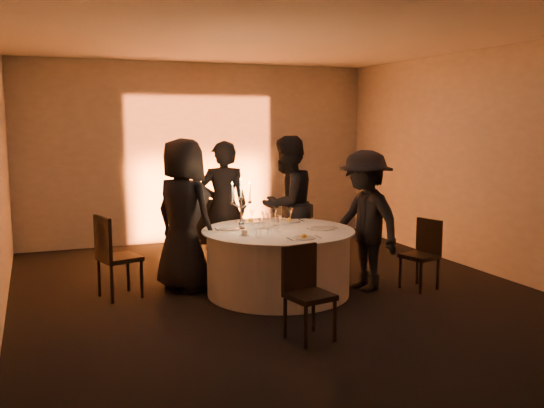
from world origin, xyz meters
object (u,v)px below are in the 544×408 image
object	(u,v)px
chair_back_left	(201,230)
guest_back_right	(287,205)
guest_right	(365,221)
chair_right	(423,250)
guest_left	(184,215)
chair_back_right	(293,229)
chair_front	(305,287)
candelabra	(241,212)
coffee_cup	(244,233)
banquet_table	(278,262)
chair_left	(113,252)
guest_back_left	(224,207)

from	to	relation	value
chair_back_left	guest_back_right	size ratio (longest dim) A/B	0.54
chair_back_left	guest_right	distance (m)	2.31
chair_right	guest_left	size ratio (longest dim) A/B	0.46
chair_back_right	guest_left	distance (m)	2.02
chair_front	candelabra	xyz separation A→B (m)	(-0.09, 1.60, 0.50)
coffee_cup	chair_back_right	bearing A→B (deg)	50.82
banquet_table	chair_left	distance (m)	1.92
chair_left	chair_back_right	distance (m)	2.79
chair_left	chair_right	xyz separation A→B (m)	(3.59, -0.94, -0.07)
chair_back_left	guest_right	xyz separation A→B (m)	(1.60, -1.65, 0.28)
chair_left	coffee_cup	distance (m)	1.55
chair_back_left	guest_back_left	distance (m)	0.48
chair_back_right	chair_front	size ratio (longest dim) A/B	1.00
chair_back_left	chair_back_right	bearing A→B (deg)	-163.35
chair_right	guest_back_right	xyz separation A→B (m)	(-1.24, 1.36, 0.45)
guest_right	chair_left	bearing A→B (deg)	-115.08
guest_back_right	candelabra	distance (m)	1.20
banquet_table	candelabra	world-z (taller)	candelabra
banquet_table	guest_right	size ratio (longest dim) A/B	1.06
chair_back_left	guest_back_right	xyz separation A→B (m)	(1.05, -0.52, 0.36)
guest_right	chair_back_left	bearing A→B (deg)	-147.17
guest_right	candelabra	xyz separation A→B (m)	(-1.46, 0.35, 0.14)
coffee_cup	candelabra	size ratio (longest dim) A/B	0.18
chair_back_right	guest_left	bearing A→B (deg)	-3.27
chair_front	guest_back_right	distance (m)	2.56
chair_right	chair_left	bearing A→B (deg)	-119.71
banquet_table	guest_right	world-z (taller)	guest_right
guest_left	coffee_cup	xyz separation A→B (m)	(0.51, -0.76, -0.12)
chair_back_left	candelabra	size ratio (longest dim) A/B	1.59
chair_back_left	banquet_table	bearing A→B (deg)	130.03
guest_back_right	guest_right	xyz separation A→B (m)	(0.54, -1.13, -0.08)
chair_back_left	chair_front	distance (m)	2.91
chair_left	guest_back_right	size ratio (longest dim) A/B	0.53
coffee_cup	candelabra	distance (m)	0.39
chair_right	coffee_cup	bearing A→B (deg)	-111.22
chair_back_left	guest_left	xyz separation A→B (m)	(-0.44, -0.88, 0.36)
guest_right	guest_back_right	bearing A→B (deg)	-165.58
chair_left	candelabra	distance (m)	1.55
guest_back_left	candelabra	distance (m)	1.06
guest_back_left	candelabra	bearing A→B (deg)	98.57
guest_left	candelabra	bearing A→B (deg)	-155.57
banquet_table	chair_left	bearing A→B (deg)	164.76
banquet_table	candelabra	bearing A→B (deg)	161.13
chair_left	guest_right	size ratio (longest dim) A/B	0.57
chair_back_left	guest_back_left	world-z (taller)	guest_back_left
candelabra	guest_right	bearing A→B (deg)	-13.46
chair_back_right	coffee_cup	xyz separation A→B (m)	(-1.28, -1.58, 0.31)
guest_back_left	guest_back_right	distance (m)	0.85
chair_front	guest_right	bearing A→B (deg)	31.44
chair_left	guest_back_left	world-z (taller)	guest_back_left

